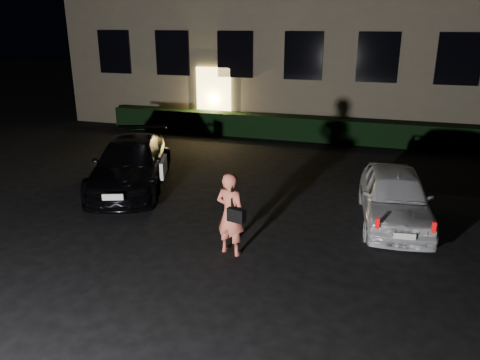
% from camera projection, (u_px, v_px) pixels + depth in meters
% --- Properties ---
extents(ground, '(80.00, 80.00, 0.00)m').
position_uv_depth(ground, '(186.00, 279.00, 8.04)').
color(ground, black).
rests_on(ground, ground).
extents(hedge, '(15.00, 0.70, 0.85)m').
position_uv_depth(hedge, '(298.00, 128.00, 17.40)').
color(hedge, black).
rests_on(hedge, ground).
extents(sedan, '(3.12, 4.69, 1.26)m').
position_uv_depth(sedan, '(131.00, 164.00, 12.33)').
color(sedan, black).
rests_on(sedan, ground).
extents(hatch, '(1.76, 3.63, 1.19)m').
position_uv_depth(hatch, '(395.00, 196.00, 10.14)').
color(hatch, silver).
rests_on(hatch, ground).
extents(man, '(0.68, 0.53, 1.61)m').
position_uv_depth(man, '(231.00, 214.00, 8.68)').
color(man, '#EA6C54').
rests_on(man, ground).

